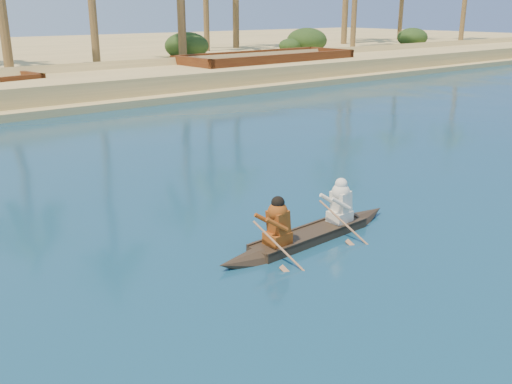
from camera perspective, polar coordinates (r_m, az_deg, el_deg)
canoe at (r=12.21m, az=5.43°, el=-3.62°), size 4.96×0.86×1.36m
barge_right at (r=40.40m, az=1.19°, el=12.26°), size 13.23×4.85×2.18m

